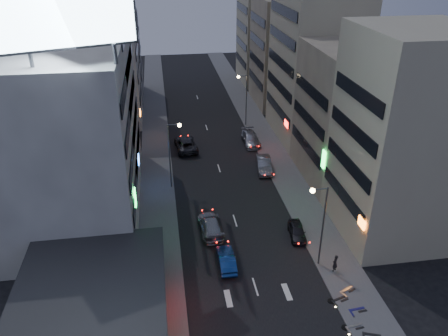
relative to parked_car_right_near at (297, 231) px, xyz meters
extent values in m
plane|color=black|center=(-5.60, -10.37, -0.63)|extent=(180.00, 180.00, 0.00)
cube|color=#4C4C4F|center=(-13.60, 19.63, -0.57)|extent=(4.00, 120.00, 0.12)
cube|color=#4C4C4F|center=(2.40, 19.63, -0.57)|extent=(4.00, 120.00, 0.12)
cube|color=#B0A98A|center=(-19.60, -8.37, 1.17)|extent=(8.00, 12.00, 3.60)
cube|color=black|center=(-18.60, -8.37, 3.12)|extent=(11.00, 13.00, 0.25)
cube|color=black|center=(-14.50, -8.37, 2.47)|extent=(0.12, 4.00, 0.90)
cube|color=#FF1E14|center=(-14.42, -8.37, 2.47)|extent=(0.04, 3.70, 0.70)
cube|color=silver|center=(-22.60, 9.63, 8.37)|extent=(14.00, 24.00, 18.00)
cube|color=#B0A98A|center=(9.40, 0.13, 9.37)|extent=(10.00, 11.00, 20.00)
cube|color=tan|center=(9.90, 11.63, 7.37)|extent=(11.00, 12.00, 16.00)
cube|color=#B0A98A|center=(9.40, 24.63, 10.37)|extent=(10.00, 14.00, 22.00)
cube|color=silver|center=(-21.10, 34.63, 9.37)|extent=(11.00, 10.00, 20.00)
cube|color=gray|center=(-21.60, 47.63, 6.87)|extent=(12.00, 10.00, 15.00)
cube|color=tan|center=(9.90, 39.63, 8.37)|extent=(11.00, 12.00, 18.00)
cube|color=#B0A98A|center=(10.40, 53.63, 11.37)|extent=(12.00, 12.00, 24.00)
cylinder|color=#595B60|center=(-21.60, -0.37, 18.12)|extent=(0.30, 0.30, 1.50)
cylinder|color=#595B60|center=(-15.60, -0.37, 18.12)|extent=(0.30, 0.30, 1.50)
cube|color=black|center=(-18.60, -0.37, 21.07)|extent=(9.52, 3.75, 5.00)
cube|color=#BFE7FF|center=(-18.52, -0.58, 21.07)|extent=(9.04, 3.34, 4.60)
cylinder|color=#595B60|center=(0.70, -4.37, 3.49)|extent=(0.16, 0.16, 8.00)
cylinder|color=#595B60|center=(0.00, -4.37, 7.39)|extent=(1.40, 0.10, 0.10)
sphere|color=#FFD88C|center=(-0.60, -4.37, 7.29)|extent=(0.44, 0.44, 0.44)
cylinder|color=#595B60|center=(-11.90, 11.63, 3.49)|extent=(0.16, 0.16, 8.00)
cylinder|color=#595B60|center=(-11.20, 11.63, 7.39)|extent=(1.40, 0.10, 0.10)
sphere|color=#FFD88C|center=(-10.60, 11.63, 7.29)|extent=(0.44, 0.44, 0.44)
cylinder|color=#595B60|center=(0.70, 29.63, 3.49)|extent=(0.16, 0.16, 8.00)
cylinder|color=#595B60|center=(0.00, 29.63, 7.39)|extent=(1.40, 0.10, 0.10)
sphere|color=#FFD88C|center=(-0.60, 29.63, 7.29)|extent=(0.44, 0.44, 0.44)
imported|color=#29282D|center=(0.00, 0.00, 0.00)|extent=(1.94, 3.88, 1.27)
imported|color=gray|center=(0.00, 14.27, 0.18)|extent=(2.34, 5.14, 1.63)
imported|color=#252429|center=(-9.40, 21.99, 0.19)|extent=(3.25, 6.17, 1.65)
imported|color=#A6A7AE|center=(0.00, 22.53, 0.16)|extent=(2.25, 5.49, 1.59)
imported|color=navy|center=(-7.62, -3.26, 0.04)|extent=(1.48, 4.14, 1.36)
imported|color=gray|center=(-8.38, 2.08, 0.14)|extent=(2.41, 5.45, 1.56)
imported|color=black|center=(1.74, -5.55, 0.33)|extent=(0.73, 0.69, 1.68)
camera|label=1|loc=(-12.50, -33.88, 25.67)|focal=35.00mm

